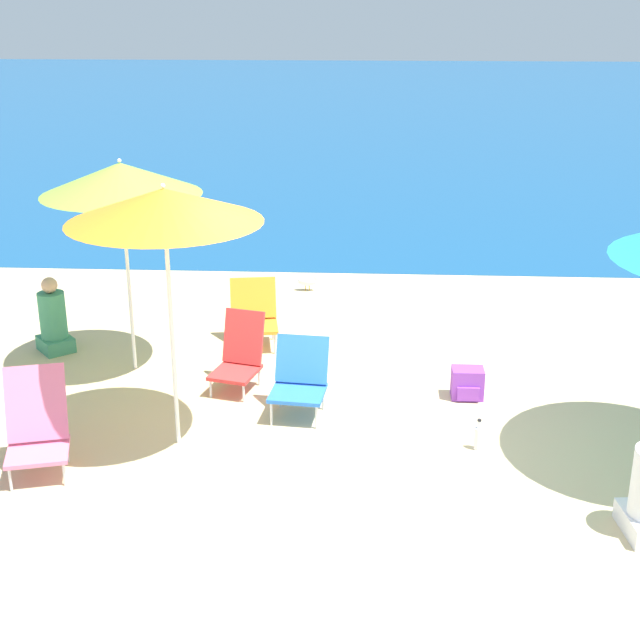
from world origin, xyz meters
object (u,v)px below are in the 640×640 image
at_px(beach_umbrella_orange, 164,206).
at_px(backpack_purple, 467,383).
at_px(beach_umbrella_lime, 121,179).
at_px(person_seated_far, 53,321).
at_px(beach_chair_blue, 300,377).
at_px(beach_chair_orange, 254,313).
at_px(beach_chair_red, 239,354).
at_px(water_bottle, 478,437).
at_px(seagull, 308,281).
at_px(beach_chair_pink, 37,425).

xyz_separation_m(beach_umbrella_orange, backpack_purple, (2.61, 1.07, -1.97)).
xyz_separation_m(beach_umbrella_lime, person_seated_far, (-0.99, 0.43, -1.65)).
bearing_deg(beach_umbrella_orange, person_seated_far, 131.26).
bearing_deg(backpack_purple, beach_umbrella_orange, -157.70).
bearing_deg(person_seated_far, beach_chair_blue, -66.41).
bearing_deg(beach_umbrella_orange, beach_chair_orange, 81.03).
bearing_deg(beach_chair_red, beach_umbrella_orange, -92.41).
bearing_deg(water_bottle, beach_chair_blue, 158.17).
distance_m(beach_umbrella_lime, person_seated_far, 1.97).
xyz_separation_m(beach_umbrella_orange, seagull, (0.85, 4.26, -1.98)).
relative_size(beach_chair_orange, beach_chair_blue, 1.01).
bearing_deg(beach_chair_red, beach_chair_pink, -114.79).
height_order(beach_umbrella_orange, person_seated_far, beach_umbrella_orange).
height_order(beach_umbrella_lime, seagull, beach_umbrella_lime).
bearing_deg(beach_chair_pink, water_bottle, -6.86).
relative_size(beach_umbrella_orange, beach_chair_blue, 3.25).
bearing_deg(person_seated_far, water_bottle, -64.94).
xyz_separation_m(person_seated_far, seagull, (2.62, 2.23, -0.21)).
xyz_separation_m(beach_chair_blue, water_bottle, (1.59, -0.64, -0.24)).
xyz_separation_m(beach_chair_pink, beach_chair_red, (1.42, 1.71, -0.06)).
distance_m(beach_chair_orange, water_bottle, 3.24).
bearing_deg(person_seated_far, beach_chair_orange, -31.54).
xyz_separation_m(beach_chair_blue, person_seated_far, (-2.79, 1.36, -0.01)).
relative_size(person_seated_far, backpack_purple, 2.76).
xyz_separation_m(beach_chair_pink, beach_chair_blue, (2.06, 1.17, -0.05)).
bearing_deg(water_bottle, beach_umbrella_lime, 155.15).
relative_size(beach_chair_orange, seagull, 2.66).
distance_m(beach_umbrella_orange, water_bottle, 3.28).
bearing_deg(beach_umbrella_orange, backpack_purple, 22.30).
relative_size(beach_chair_pink, seagull, 3.15).
distance_m(beach_umbrella_lime, beach_chair_orange, 2.15).
bearing_deg(beach_umbrella_lime, seagull, 58.43).
bearing_deg(water_bottle, backpack_purple, 89.56).
bearing_deg(seagull, beach_chair_blue, -87.27).
bearing_deg(beach_chair_orange, beach_chair_pink, -125.10).
bearing_deg(beach_chair_red, beach_chair_blue, -25.49).
relative_size(person_seated_far, water_bottle, 2.95).
relative_size(beach_chair_blue, seagull, 2.62).
distance_m(beach_umbrella_lime, water_bottle, 4.19).
bearing_deg(backpack_purple, beach_chair_blue, -165.67).
height_order(beach_chair_red, seagull, beach_chair_red).
xyz_separation_m(beach_umbrella_orange, water_bottle, (2.60, 0.03, -2.00)).
height_order(person_seated_far, water_bottle, person_seated_far).
distance_m(beach_umbrella_orange, seagull, 4.77).
distance_m(beach_chair_red, water_bottle, 2.53).
xyz_separation_m(backpack_purple, seagull, (-1.77, 3.19, -0.01)).
bearing_deg(beach_umbrella_orange, beach_chair_pink, -154.27).
height_order(beach_chair_pink, person_seated_far, beach_chair_pink).
xyz_separation_m(beach_chair_blue, backpack_purple, (1.59, 0.41, -0.21)).
bearing_deg(beach_chair_orange, water_bottle, -55.09).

